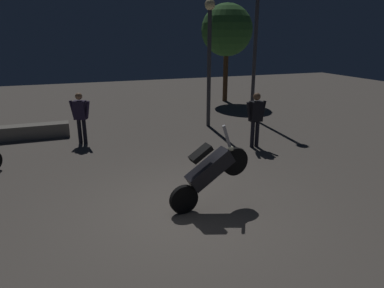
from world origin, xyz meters
name	(u,v)px	position (x,y,z in m)	size (l,w,h in m)	color
ground_plane	(183,210)	(0.00, 0.00, 0.00)	(40.00, 40.00, 0.00)	#605951
motorcycle_black_foreground	(210,172)	(0.53, -0.03, 0.74)	(1.66, 0.40, 1.63)	black
person_rider_beside	(256,115)	(3.28, 3.01, 0.98)	(0.66, 0.25, 1.64)	black
person_bystander_far	(80,114)	(-1.57, 5.16, 0.94)	(0.63, 0.38, 1.58)	black
streetlamp_near	(209,47)	(2.94, 5.81, 2.83)	(0.36, 0.36, 4.38)	#38383D
streetlamp_far	(256,27)	(5.05, 6.33, 3.54)	(0.36, 0.36, 5.66)	#38383D
tree_left_bg	(227,30)	(5.68, 10.21, 3.45)	(2.49, 2.49, 4.71)	#4C331E
planter_wall_low	(8,133)	(-3.81, 6.31, 0.23)	(3.74, 0.50, 0.45)	gray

